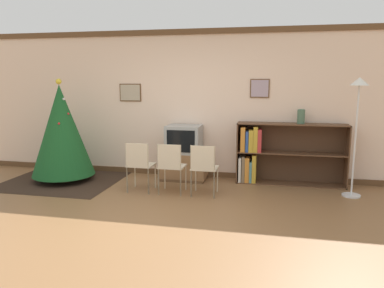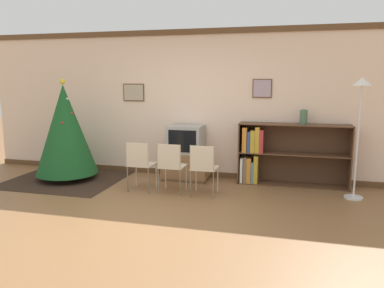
{
  "view_description": "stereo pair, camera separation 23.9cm",
  "coord_description": "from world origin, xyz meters",
  "px_view_note": "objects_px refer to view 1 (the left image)",
  "views": [
    {
      "loc": [
        1.47,
        -4.36,
        1.81
      ],
      "look_at": [
        0.25,
        1.32,
        0.8
      ],
      "focal_mm": 35.0,
      "sensor_mm": 36.0,
      "label": 1
    },
    {
      "loc": [
        1.7,
        -4.3,
        1.81
      ],
      "look_at": [
        0.25,
        1.32,
        0.8
      ],
      "focal_mm": 35.0,
      "sensor_mm": 36.0,
      "label": 2
    }
  ],
  "objects_px": {
    "folding_chair_left": "(139,164)",
    "vase": "(301,116)",
    "television": "(184,139)",
    "folding_chair_center": "(171,165)",
    "tv_console": "(184,166)",
    "bookshelf": "(272,154)",
    "standing_lamp": "(358,106)",
    "folding_chair_right": "(204,167)",
    "christmas_tree": "(62,131)"
  },
  "relations": [
    {
      "from": "tv_console",
      "to": "vase",
      "type": "distance_m",
      "value": 2.23
    },
    {
      "from": "folding_chair_center",
      "to": "vase",
      "type": "relative_size",
      "value": 3.33
    },
    {
      "from": "folding_chair_left",
      "to": "folding_chair_right",
      "type": "relative_size",
      "value": 1.0
    },
    {
      "from": "tv_console",
      "to": "folding_chair_right",
      "type": "xyz_separation_m",
      "value": [
        0.53,
        -0.91,
        0.22
      ]
    },
    {
      "from": "folding_chair_center",
      "to": "vase",
      "type": "bearing_deg",
      "value": 26.68
    },
    {
      "from": "bookshelf",
      "to": "folding_chair_left",
      "type": "bearing_deg",
      "value": -154.27
    },
    {
      "from": "television",
      "to": "vase",
      "type": "xyz_separation_m",
      "value": [
        2.02,
        0.11,
        0.44
      ]
    },
    {
      "from": "tv_console",
      "to": "television",
      "type": "bearing_deg",
      "value": -90.0
    },
    {
      "from": "vase",
      "to": "bookshelf",
      "type": "bearing_deg",
      "value": -178.46
    },
    {
      "from": "christmas_tree",
      "to": "vase",
      "type": "xyz_separation_m",
      "value": [
        4.14,
        0.62,
        0.28
      ]
    },
    {
      "from": "vase",
      "to": "standing_lamp",
      "type": "distance_m",
      "value": 0.97
    },
    {
      "from": "vase",
      "to": "standing_lamp",
      "type": "relative_size",
      "value": 0.13
    },
    {
      "from": "folding_chair_left",
      "to": "vase",
      "type": "bearing_deg",
      "value": 21.73
    },
    {
      "from": "christmas_tree",
      "to": "standing_lamp",
      "type": "relative_size",
      "value": 0.99
    },
    {
      "from": "christmas_tree",
      "to": "folding_chair_right",
      "type": "distance_m",
      "value": 2.71
    },
    {
      "from": "folding_chair_right",
      "to": "christmas_tree",
      "type": "bearing_deg",
      "value": 171.5
    },
    {
      "from": "tv_console",
      "to": "bookshelf",
      "type": "xyz_separation_m",
      "value": [
        1.55,
        0.1,
        0.27
      ]
    },
    {
      "from": "folding_chair_left",
      "to": "television",
      "type": "bearing_deg",
      "value": 59.77
    },
    {
      "from": "vase",
      "to": "standing_lamp",
      "type": "bearing_deg",
      "value": -34.54
    },
    {
      "from": "folding_chair_center",
      "to": "folding_chair_right",
      "type": "distance_m",
      "value": 0.53
    },
    {
      "from": "television",
      "to": "bookshelf",
      "type": "distance_m",
      "value": 1.57
    },
    {
      "from": "folding_chair_left",
      "to": "standing_lamp",
      "type": "distance_m",
      "value": 3.49
    },
    {
      "from": "folding_chair_right",
      "to": "bookshelf",
      "type": "relative_size",
      "value": 0.44
    },
    {
      "from": "folding_chair_right",
      "to": "vase",
      "type": "relative_size",
      "value": 3.33
    },
    {
      "from": "christmas_tree",
      "to": "folding_chair_right",
      "type": "bearing_deg",
      "value": -8.5
    },
    {
      "from": "folding_chair_center",
      "to": "christmas_tree",
      "type": "bearing_deg",
      "value": 169.43
    },
    {
      "from": "christmas_tree",
      "to": "tv_console",
      "type": "bearing_deg",
      "value": 13.57
    },
    {
      "from": "christmas_tree",
      "to": "television",
      "type": "xyz_separation_m",
      "value": [
        2.12,
        0.51,
        -0.16
      ]
    },
    {
      "from": "folding_chair_left",
      "to": "folding_chair_center",
      "type": "height_order",
      "value": "same"
    },
    {
      "from": "folding_chair_center",
      "to": "folding_chair_left",
      "type": "bearing_deg",
      "value": 180.0
    },
    {
      "from": "christmas_tree",
      "to": "folding_chair_center",
      "type": "distance_m",
      "value": 2.2
    },
    {
      "from": "vase",
      "to": "christmas_tree",
      "type": "bearing_deg",
      "value": -171.48
    },
    {
      "from": "christmas_tree",
      "to": "vase",
      "type": "relative_size",
      "value": 7.37
    },
    {
      "from": "folding_chair_center",
      "to": "vase",
      "type": "xyz_separation_m",
      "value": [
        2.02,
        1.02,
        0.72
      ]
    },
    {
      "from": "folding_chair_left",
      "to": "standing_lamp",
      "type": "xyz_separation_m",
      "value": [
        3.32,
        0.48,
        0.94
      ]
    },
    {
      "from": "folding_chair_right",
      "to": "standing_lamp",
      "type": "height_order",
      "value": "standing_lamp"
    },
    {
      "from": "folding_chair_center",
      "to": "folding_chair_right",
      "type": "xyz_separation_m",
      "value": [
        0.53,
        0.0,
        0.0
      ]
    },
    {
      "from": "standing_lamp",
      "to": "christmas_tree",
      "type": "bearing_deg",
      "value": -179.0
    },
    {
      "from": "folding_chair_left",
      "to": "vase",
      "type": "height_order",
      "value": "vase"
    },
    {
      "from": "television",
      "to": "standing_lamp",
      "type": "xyz_separation_m",
      "value": [
        2.8,
        -0.42,
        0.67
      ]
    },
    {
      "from": "tv_console",
      "to": "folding_chair_left",
      "type": "relative_size",
      "value": 0.99
    },
    {
      "from": "folding_chair_left",
      "to": "folding_chair_center",
      "type": "bearing_deg",
      "value": 0.0
    },
    {
      "from": "christmas_tree",
      "to": "standing_lamp",
      "type": "height_order",
      "value": "standing_lamp"
    },
    {
      "from": "television",
      "to": "folding_chair_right",
      "type": "height_order",
      "value": "television"
    },
    {
      "from": "tv_console",
      "to": "folding_chair_right",
      "type": "distance_m",
      "value": 1.07
    },
    {
      "from": "bookshelf",
      "to": "standing_lamp",
      "type": "bearing_deg",
      "value": -22.77
    },
    {
      "from": "tv_console",
      "to": "television",
      "type": "height_order",
      "value": "television"
    },
    {
      "from": "television",
      "to": "folding_chair_right",
      "type": "distance_m",
      "value": 1.08
    },
    {
      "from": "tv_console",
      "to": "standing_lamp",
      "type": "relative_size",
      "value": 0.44
    },
    {
      "from": "standing_lamp",
      "to": "bookshelf",
      "type": "bearing_deg",
      "value": 157.23
    }
  ]
}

